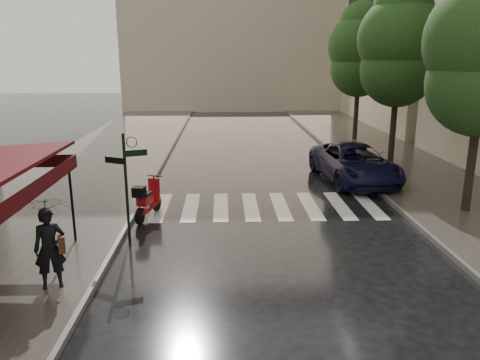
{
  "coord_description": "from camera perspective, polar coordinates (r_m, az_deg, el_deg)",
  "views": [
    {
      "loc": [
        1.51,
        -9.61,
        5.09
      ],
      "look_at": [
        2.01,
        4.35,
        1.4
      ],
      "focal_mm": 35.0,
      "sensor_mm": 36.0,
      "label": 1
    }
  ],
  "objects": [
    {
      "name": "sidewalk_near",
      "position": [
        22.99,
        -17.17,
        1.48
      ],
      "size": [
        6.0,
        60.0,
        0.12
      ],
      "primitive_type": "cube",
      "color": "#38332D",
      "rests_on": "ground"
    },
    {
      "name": "backdrop_building",
      "position": [
        47.89,
        -0.29,
        20.67
      ],
      "size": [
        22.0,
        6.0,
        20.0
      ],
      "primitive_type": "cube",
      "color": "#BCB18F",
      "rests_on": "ground"
    },
    {
      "name": "parked_car",
      "position": [
        20.21,
        13.76,
        2.02
      ],
      "size": [
        3.12,
        5.78,
        1.54
      ],
      "primitive_type": "imported",
      "rotation": [
        0.0,
        0.0,
        0.1
      ],
      "color": "black",
      "rests_on": "ground"
    },
    {
      "name": "tree_mid",
      "position": [
        23.05,
        18.91,
        15.28
      ],
      "size": [
        3.8,
        3.8,
        8.34
      ],
      "color": "black",
      "rests_on": "sidewalk_far"
    },
    {
      "name": "ground",
      "position": [
        10.98,
        -9.99,
        -13.06
      ],
      "size": [
        120.0,
        120.0,
        0.0
      ],
      "primitive_type": "plane",
      "color": "black",
      "rests_on": "ground"
    },
    {
      "name": "crosswalk",
      "position": [
        16.49,
        3.14,
        -3.2
      ],
      "size": [
        7.85,
        3.2,
        0.01
      ],
      "color": "silver",
      "rests_on": "ground"
    },
    {
      "name": "tree_far",
      "position": [
        29.76,
        14.41,
        15.05
      ],
      "size": [
        3.8,
        3.8,
        8.16
      ],
      "color": "black",
      "rests_on": "sidewalk_far"
    },
    {
      "name": "signpost",
      "position": [
        13.3,
        -13.72,
        0.19
      ],
      "size": [
        1.17,
        0.29,
        3.1
      ],
      "color": "black",
      "rests_on": "ground"
    },
    {
      "name": "scooter",
      "position": [
        15.42,
        -11.22,
        -2.48
      ],
      "size": [
        0.78,
        1.89,
        1.26
      ],
      "rotation": [
        0.0,
        0.0,
        -0.25
      ],
      "color": "black",
      "rests_on": "ground"
    },
    {
      "name": "curb_near",
      "position": [
        22.38,
        -9.61,
        1.63
      ],
      "size": [
        0.12,
        60.0,
        0.16
      ],
      "primitive_type": "cube",
      "color": "#595651",
      "rests_on": "ground"
    },
    {
      "name": "sidewalk_far",
      "position": [
        23.85,
        19.5,
        1.76
      ],
      "size": [
        5.5,
        60.0,
        0.12
      ],
      "primitive_type": "cube",
      "color": "#38332D",
      "rests_on": "ground"
    },
    {
      "name": "curb_far",
      "position": [
        22.97,
        12.98,
        1.79
      ],
      "size": [
        0.12,
        60.0,
        0.16
      ],
      "primitive_type": "cube",
      "color": "#595651",
      "rests_on": "ground"
    },
    {
      "name": "pedestrian_with_umbrella",
      "position": [
        10.87,
        -22.55,
        -3.97
      ],
      "size": [
        1.38,
        1.39,
        2.54
      ],
      "rotation": [
        0.0,
        0.0,
        0.34
      ],
      "color": "black",
      "rests_on": "sidewalk_near"
    }
  ]
}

